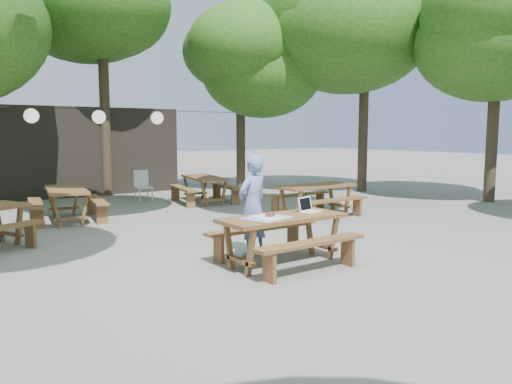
{
  "coord_description": "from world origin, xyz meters",
  "views": [
    {
      "loc": [
        -4.44,
        -6.72,
        2.03
      ],
      "look_at": [
        0.28,
        -0.17,
        1.05
      ],
      "focal_mm": 35.0,
      "sensor_mm": 36.0,
      "label": 1
    }
  ],
  "objects": [
    {
      "name": "ground",
      "position": [
        0.0,
        0.0,
        0.0
      ],
      "size": [
        80.0,
        80.0,
        0.0
      ],
      "primitive_type": "plane",
      "color": "slate",
      "rests_on": "ground"
    },
    {
      "name": "pavilion",
      "position": [
        0.5,
        10.5,
        1.4
      ],
      "size": [
        6.0,
        3.0,
        2.8
      ],
      "primitive_type": "cube",
      "color": "black",
      "rests_on": "ground"
    },
    {
      "name": "main_picnic_table",
      "position": [
        0.28,
        -0.87,
        0.39
      ],
      "size": [
        2.0,
        1.58,
        0.75
      ],
      "color": "brown",
      "rests_on": "ground"
    },
    {
      "name": "picnic_table_ne",
      "position": [
        3.75,
        2.15,
        0.39
      ],
      "size": [
        2.0,
        1.59,
        0.75
      ],
      "rotation": [
        0.0,
        0.0,
        0.0
      ],
      "color": "brown",
      "rests_on": "ground"
    },
    {
      "name": "picnic_table_far_w",
      "position": [
        -1.37,
        4.91,
        0.39
      ],
      "size": [
        1.88,
        2.14,
        0.75
      ],
      "rotation": [
        0.0,
        0.0,
        1.4
      ],
      "color": "brown",
      "rests_on": "ground"
    },
    {
      "name": "picnic_table_far_e",
      "position": [
        2.66,
        5.66,
        0.39
      ],
      "size": [
        1.91,
        2.17,
        0.75
      ],
      "rotation": [
        0.0,
        0.0,
        1.38
      ],
      "color": "brown",
      "rests_on": "ground"
    },
    {
      "name": "woman",
      "position": [
        0.22,
        -0.16,
        0.83
      ],
      "size": [
        0.68,
        0.53,
        1.66
      ],
      "primitive_type": "imported",
      "rotation": [
        0.0,
        0.0,
        3.37
      ],
      "color": "#697FC0",
      "rests_on": "ground"
    },
    {
      "name": "plastic_chair",
      "position": [
        1.39,
        7.04,
        0.26
      ],
      "size": [
        0.46,
        0.46,
        0.9
      ],
      "rotation": [
        0.0,
        0.0,
        -0.06
      ],
      "color": "silver",
      "rests_on": "ground"
    },
    {
      "name": "laptop",
      "position": [
        0.85,
        -0.81,
        0.81
      ],
      "size": [
        0.38,
        0.33,
        0.24
      ],
      "rotation": [
        0.0,
        0.0,
        0.24
      ],
      "color": "white",
      "rests_on": "main_picnic_table"
    },
    {
      "name": "tabletop_clutter",
      "position": [
        -0.01,
        -0.86,
        0.76
      ],
      "size": [
        0.77,
        0.71,
        0.08
      ],
      "color": "#387ABF",
      "rests_on": "main_picnic_table"
    },
    {
      "name": "paper_lanterns",
      "position": [
        -0.19,
        6.0,
        2.4
      ],
      "size": [
        9.0,
        0.34,
        0.38
      ],
      "color": "black",
      "rests_on": "ground"
    }
  ]
}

